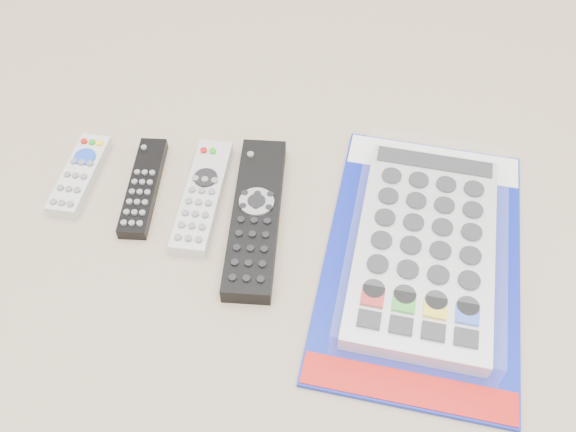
# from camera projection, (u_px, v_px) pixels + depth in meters

# --- Properties ---
(remote_small_grey) EXTENTS (0.05, 0.14, 0.02)m
(remote_small_grey) POSITION_uv_depth(u_px,v_px,m) (80.00, 175.00, 0.84)
(remote_small_grey) COLOR #BEBEC0
(remote_small_grey) RESTS_ON ground
(remote_slim_black) EXTENTS (0.04, 0.16, 0.02)m
(remote_slim_black) POSITION_uv_depth(u_px,v_px,m) (143.00, 187.00, 0.83)
(remote_slim_black) COLOR black
(remote_slim_black) RESTS_ON ground
(remote_silver_dvd) EXTENTS (0.06, 0.18, 0.02)m
(remote_silver_dvd) POSITION_uv_depth(u_px,v_px,m) (202.00, 196.00, 0.81)
(remote_silver_dvd) COLOR silver
(remote_silver_dvd) RESTS_ON ground
(remote_large_black) EXTENTS (0.06, 0.24, 0.03)m
(remote_large_black) POSITION_uv_depth(u_px,v_px,m) (256.00, 216.00, 0.79)
(remote_large_black) COLOR black
(remote_large_black) RESTS_ON ground
(jumbo_remote_packaged) EXTENTS (0.28, 0.40, 0.05)m
(jumbo_remote_packaged) POSITION_uv_depth(u_px,v_px,m) (425.00, 246.00, 0.75)
(jumbo_remote_packaged) COLOR #0E1F9F
(jumbo_remote_packaged) RESTS_ON ground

